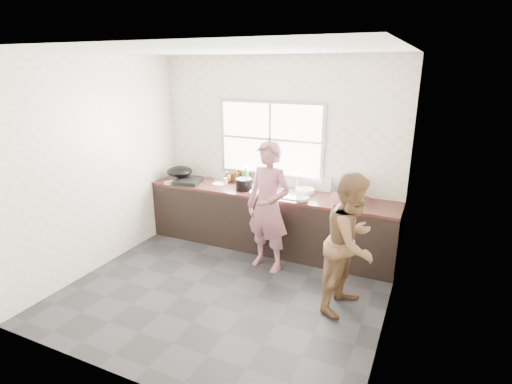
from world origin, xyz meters
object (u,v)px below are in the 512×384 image
at_px(pot_lid_right, 221,180).
at_px(bowl_held, 302,199).
at_px(cutting_board, 254,186).
at_px(burner, 188,181).
at_px(person_side, 351,243).
at_px(pot_lid_left, 172,182).
at_px(bottle_green, 246,174).
at_px(black_pot, 244,184).
at_px(wok, 180,171).
at_px(woman, 268,211).
at_px(bowl_mince, 258,193).
at_px(glass_jar, 226,181).
at_px(plate_food, 219,184).
at_px(bowl_crabs, 305,192).
at_px(bottle_brown_short, 227,178).
at_px(dish_rack, 351,189).
at_px(bottle_brown_tall, 236,175).

bearing_deg(pot_lid_right, bowl_held, -16.74).
bearing_deg(cutting_board, burner, -167.52).
bearing_deg(person_side, pot_lid_left, 87.90).
bearing_deg(bottle_green, cutting_board, -33.28).
bearing_deg(black_pot, cutting_board, 67.12).
bearing_deg(burner, wok, 154.77).
height_order(woman, bowl_mince, woman).
distance_m(bowl_held, wok, 2.06).
distance_m(bowl_mince, wok, 1.43).
distance_m(cutting_board, glass_jar, 0.46).
height_order(cutting_board, pot_lid_left, cutting_board).
xyz_separation_m(bowl_mince, bottle_green, (-0.40, 0.44, 0.11)).
relative_size(plate_food, glass_jar, 2.07).
relative_size(black_pot, pot_lid_left, 0.89).
bearing_deg(wok, person_side, -19.14).
height_order(bowl_crabs, plate_food, bowl_crabs).
height_order(bowl_mince, glass_jar, glass_jar).
bearing_deg(bowl_crabs, woman, -112.53).
distance_m(person_side, bottle_green, 2.25).
bearing_deg(wok, plate_food, 4.08).
distance_m(woman, bowl_mince, 0.46).
bearing_deg(bottle_green, pot_lid_right, 180.00).
distance_m(bottle_brown_short, glass_jar, 0.08).
xyz_separation_m(cutting_board, bowl_mince, (0.21, -0.31, 0.01)).
xyz_separation_m(cutting_board, bowl_crabs, (0.77, -0.01, 0.01)).
xyz_separation_m(glass_jar, dish_rack, (1.85, 0.03, 0.11)).
relative_size(person_side, wok, 3.87).
relative_size(person_side, plate_food, 7.86).
bearing_deg(black_pot, bowl_held, -8.30).
distance_m(black_pot, burner, 0.93).
bearing_deg(bowl_mince, dish_rack, 14.64).
bearing_deg(pot_lid_left, bowl_crabs, 8.71).
xyz_separation_m(burner, dish_rack, (2.40, 0.22, 0.13)).
xyz_separation_m(cutting_board, bottle_brown_tall, (-0.36, 0.13, 0.09)).
distance_m(cutting_board, black_pot, 0.20).
bearing_deg(plate_food, bottle_green, 30.28).
relative_size(bottle_brown_short, dish_rack, 0.37).
bearing_deg(bottle_brown_tall, black_pot, -46.71).
bearing_deg(burner, bowl_held, -2.81).
relative_size(bowl_crabs, pot_lid_left, 0.81).
bearing_deg(glass_jar, black_pot, -21.43).
bearing_deg(bowl_crabs, wok, -176.59).
distance_m(bowl_mince, bowl_crabs, 0.64).
bearing_deg(bottle_brown_short, bowl_held, -15.44).
bearing_deg(bottle_brown_tall, bowl_mince, -37.56).
xyz_separation_m(bottle_brown_tall, pot_lid_left, (-0.86, -0.44, -0.10)).
bearing_deg(woman, dish_rack, 48.60).
bearing_deg(dish_rack, pot_lid_right, -169.89).
bearing_deg(bottle_brown_short, person_side, -28.83).
distance_m(black_pot, plate_food, 0.48).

